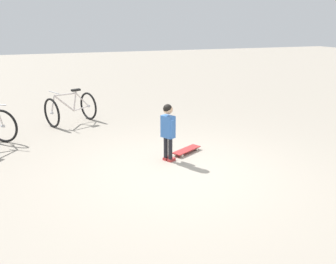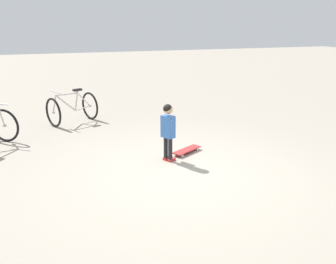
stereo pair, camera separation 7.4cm
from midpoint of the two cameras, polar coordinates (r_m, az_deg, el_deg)
The scene contains 4 objects.
ground_plane at distance 6.16m, azimuth 1.96°, elevation -6.36°, with size 50.00×50.00×0.00m, color #9E9384.
child_person at distance 6.43m, azimuth -0.32°, elevation 0.91°, with size 0.26×0.41×1.06m.
skateboard at distance 7.02m, azimuth 2.63°, elevation -2.84°, with size 0.67×0.50×0.07m.
bicycle_near at distance 9.29m, azimuth -15.29°, elevation 3.61°, with size 1.27×1.10×0.85m.
Camera 1 is at (2.13, 5.23, 2.45)m, focal length 38.73 mm.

